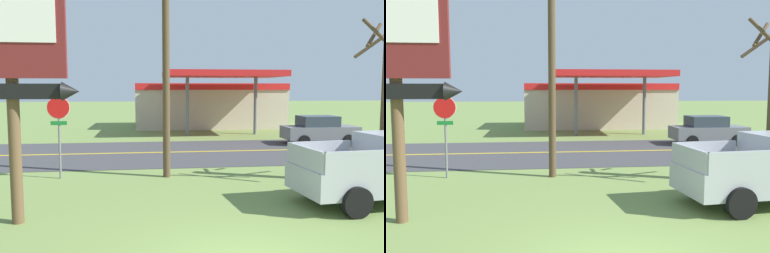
{
  "view_description": "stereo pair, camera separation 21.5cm",
  "coord_description": "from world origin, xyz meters",
  "views": [
    {
      "loc": [
        -1.8,
        -6.53,
        3.24
      ],
      "look_at": [
        0.0,
        8.0,
        1.8
      ],
      "focal_mm": 36.76,
      "sensor_mm": 36.0,
      "label": 1
    },
    {
      "loc": [
        -1.59,
        -6.56,
        3.24
      ],
      "look_at": [
        0.0,
        8.0,
        1.8
      ],
      "focal_mm": 36.76,
      "sensor_mm": 36.0,
      "label": 2
    }
  ],
  "objects": [
    {
      "name": "gas_station",
      "position": [
        3.6,
        25.86,
        1.94
      ],
      "size": [
        12.0,
        11.5,
        4.4
      ],
      "color": "beige",
      "rests_on": "ground"
    },
    {
      "name": "road_asphalt",
      "position": [
        0.0,
        13.0,
        0.01
      ],
      "size": [
        140.0,
        8.0,
        0.02
      ],
      "primitive_type": "cube",
      "color": "#3D3D3F",
      "rests_on": "ground"
    },
    {
      "name": "motel_sign",
      "position": [
        -4.77,
        2.97,
        4.06
      ],
      "size": [
        2.83,
        0.54,
        6.12
      ],
      "color": "brown",
      "rests_on": "ground"
    },
    {
      "name": "road_centre_line",
      "position": [
        0.0,
        13.0,
        0.02
      ],
      "size": [
        126.0,
        0.2,
        0.01
      ],
      "primitive_type": "cube",
      "color": "gold",
      "rests_on": "road_asphalt"
    },
    {
      "name": "utility_pole",
      "position": [
        -0.98,
        7.6,
        5.04
      ],
      "size": [
        1.95,
        0.26,
        9.45
      ],
      "color": "brown",
      "rests_on": "ground"
    },
    {
      "name": "car_grey_near_lane",
      "position": [
        8.29,
        15.0,
        0.83
      ],
      "size": [
        4.2,
        2.0,
        1.64
      ],
      "color": "slate",
      "rests_on": "ground"
    },
    {
      "name": "stop_sign",
      "position": [
        -4.78,
        7.8,
        2.03
      ],
      "size": [
        0.8,
        0.08,
        2.95
      ],
      "color": "slate",
      "rests_on": "ground"
    }
  ]
}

